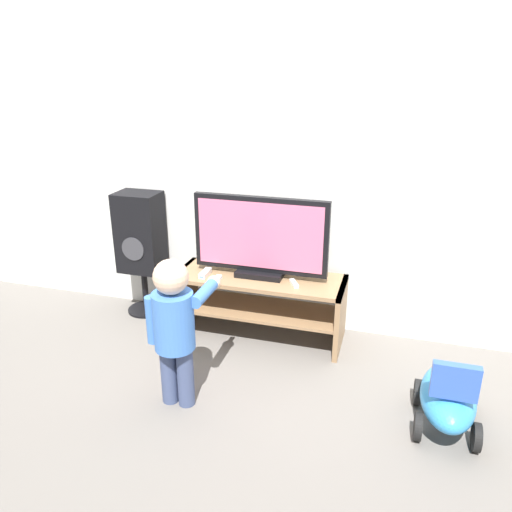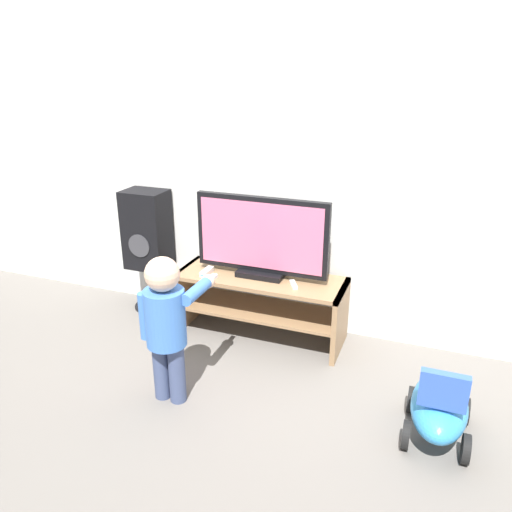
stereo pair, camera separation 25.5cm
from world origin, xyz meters
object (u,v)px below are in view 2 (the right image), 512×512
game_console (207,272)px  speaker_tower (147,233)px  ride_on_toy (439,407)px  child (167,318)px  remote_primary (293,285)px  television (261,238)px

game_console → speaker_tower: (-0.64, 0.22, 0.16)m
speaker_tower → ride_on_toy: (2.35, -0.82, -0.48)m
ride_on_toy → child: bearing=-171.8°
game_console → ride_on_toy: 1.83m
remote_primary → speaker_tower: size_ratio=0.13×
game_console → remote_primary: 0.67m
remote_primary → child: size_ratio=0.14×
game_console → speaker_tower: size_ratio=0.15×
child → ride_on_toy: 1.62m
child → ride_on_toy: size_ratio=1.59×
remote_primary → speaker_tower: 1.34m
television → ride_on_toy: size_ratio=1.67×
television → child: bearing=-104.7°
child → remote_primary: bearing=58.2°
television → remote_primary: size_ratio=7.61×
remote_primary → ride_on_toy: (1.04, -0.62, -0.31)m
ride_on_toy → speaker_tower: bearing=160.7°
game_console → speaker_tower: 0.70m
child → ride_on_toy: (1.56, 0.22, -0.36)m
television → game_console: television is taller
game_console → television: bearing=16.7°
game_console → remote_primary: (0.67, 0.02, -0.01)m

